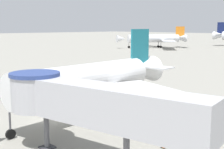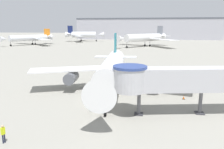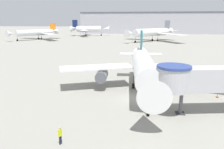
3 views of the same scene
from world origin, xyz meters
name	(u,v)px [view 3 (image 3 of 3)]	position (x,y,z in m)	size (l,w,h in m)	color
ground_plane	(133,98)	(0.00, 0.00, 0.00)	(800.00, 800.00, 0.00)	gray
main_airplane	(144,67)	(1.45, 3.52, 4.04)	(28.86, 26.75, 9.54)	white
jet_bridge	(215,79)	(9.97, -4.02, 4.50)	(16.92, 6.05, 6.18)	#B7B7BC
traffic_cone_starboard_wing	(217,95)	(12.66, 2.17, 0.30)	(0.37, 0.37, 0.63)	black
ground_crew_marshaller	(60,134)	(-6.31, -13.51, 1.05)	(0.30, 0.39, 1.81)	#1E2338
background_jet_gray_tail	(152,32)	(6.76, 94.90, 5.02)	(33.28, 32.52, 11.50)	white
background_jet_navy_tail	(88,29)	(-39.92, 134.60, 5.19)	(29.87, 33.06, 11.90)	silver
background_jet_orange_tail	(36,33)	(-62.76, 96.39, 4.31)	(32.65, 31.53, 9.78)	silver
terminal_building	(151,23)	(8.93, 175.00, 9.42)	(126.17, 21.38, 18.82)	#A8A8B2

